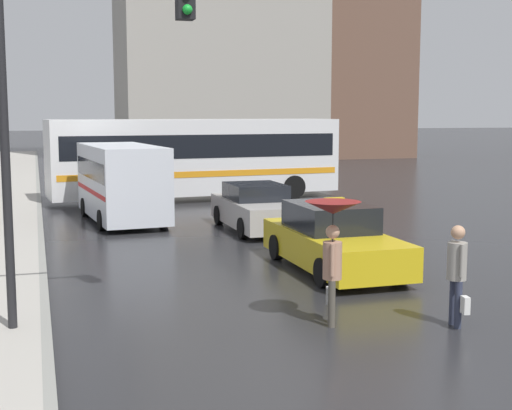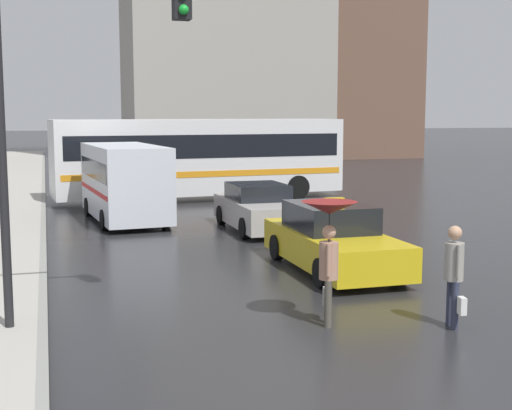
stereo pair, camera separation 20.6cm
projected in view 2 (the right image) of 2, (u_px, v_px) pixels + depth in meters
ground_plane at (391, 401)px, 8.69m from camera, size 300.00×300.00×0.00m
taxi at (333, 240)px, 15.95m from camera, size 1.91×4.68×1.63m
sedan_red at (259, 208)px, 21.46m from camera, size 1.91×4.41×1.38m
ambulance_van at (124, 179)px, 23.09m from camera, size 2.47×5.58×2.47m
city_bus at (200, 155)px, 28.97m from camera, size 11.90×3.45×3.26m
pedestrian_with_umbrella at (329, 231)px, 11.58m from camera, size 0.91×0.91×2.07m
pedestrian_man at (454, 269)px, 11.55m from camera, size 0.37×0.62×1.68m
traffic_light at (75, 69)px, 11.01m from camera, size 3.02×0.38×6.07m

